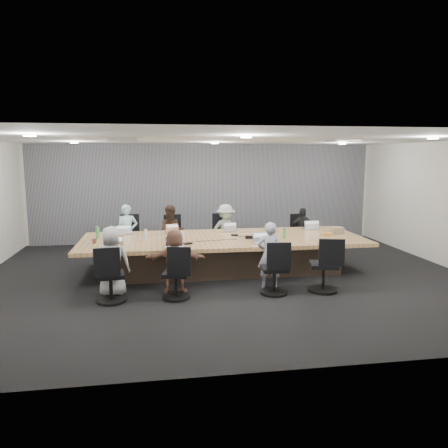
{
  "coord_description": "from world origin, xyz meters",
  "views": [
    {
      "loc": [
        -1.43,
        -8.6,
        2.49
      ],
      "look_at": [
        0.0,
        0.4,
        1.05
      ],
      "focal_mm": 35.0,
      "sensor_mm": 36.0,
      "label": 1
    }
  ],
  "objects": [
    {
      "name": "floor",
      "position": [
        0.0,
        0.0,
        0.0
      ],
      "size": [
        10.0,
        8.0,
        0.0
      ],
      "primitive_type": "cube",
      "color": "black",
      "rests_on": "ground"
    },
    {
      "name": "ceiling",
      "position": [
        0.0,
        0.0,
        2.8
      ],
      "size": [
        10.0,
        8.0,
        0.0
      ],
      "primitive_type": "cube",
      "color": "white",
      "rests_on": "wall_back"
    },
    {
      "name": "wall_back",
      "position": [
        0.0,
        4.0,
        1.4
      ],
      "size": [
        10.0,
        0.0,
        2.8
      ],
      "primitive_type": "cube",
      "rotation": [
        1.57,
        0.0,
        0.0
      ],
      "color": "beige",
      "rests_on": "ground"
    },
    {
      "name": "wall_front",
      "position": [
        0.0,
        -4.0,
        1.4
      ],
      "size": [
        10.0,
        0.0,
        2.8
      ],
      "primitive_type": "cube",
      "rotation": [
        -1.57,
        0.0,
        0.0
      ],
      "color": "beige",
      "rests_on": "ground"
    },
    {
      "name": "curtain",
      "position": [
        0.0,
        3.92,
        1.4
      ],
      "size": [
        9.8,
        0.04,
        2.8
      ],
      "primitive_type": "cube",
      "color": "gray",
      "rests_on": "ground"
    },
    {
      "name": "conference_table",
      "position": [
        0.0,
        0.5,
        0.4
      ],
      "size": [
        6.0,
        2.2,
        0.74
      ],
      "color": "#403127",
      "rests_on": "ground"
    },
    {
      "name": "chair_0",
      "position": [
        -2.1,
        2.2,
        0.43
      ],
      "size": [
        0.65,
        0.65,
        0.86
      ],
      "primitive_type": null,
      "rotation": [
        0.0,
        0.0,
        3.27
      ],
      "color": "black",
      "rests_on": "ground"
    },
    {
      "name": "chair_1",
      "position": [
        -1.05,
        2.2,
        0.4
      ],
      "size": [
        0.63,
        0.63,
        0.81
      ],
      "primitive_type": null,
      "rotation": [
        0.0,
        0.0,
        3.32
      ],
      "color": "black",
      "rests_on": "ground"
    },
    {
      "name": "chair_2",
      "position": [
        0.27,
        2.2,
        0.41
      ],
      "size": [
        0.63,
        0.63,
        0.81
      ],
      "primitive_type": null,
      "rotation": [
        0.0,
        0.0,
        2.98
      ],
      "color": "black",
      "rests_on": "ground"
    },
    {
      "name": "chair_3",
      "position": [
        2.23,
        2.2,
        0.36
      ],
      "size": [
        0.6,
        0.6,
        0.72
      ],
      "primitive_type": null,
      "rotation": [
        0.0,
        0.0,
        3.4
      ],
      "color": "black",
      "rests_on": "ground"
    },
    {
      "name": "chair_4",
      "position": [
        -2.21,
        -1.2,
        0.39
      ],
      "size": [
        0.59,
        0.59,
        0.79
      ],
      "primitive_type": null,
      "rotation": [
        0.0,
        0.0,
        0.12
      ],
      "color": "black",
      "rests_on": "ground"
    },
    {
      "name": "chair_5",
      "position": [
        -1.1,
        -1.2,
        0.37
      ],
      "size": [
        0.6,
        0.6,
        0.75
      ],
      "primitive_type": null,
      "rotation": [
        0.0,
        0.0,
        -0.22
      ],
      "color": "black",
      "rests_on": "ground"
    },
    {
      "name": "chair_6",
      "position": [
        0.67,
        -1.2,
        0.39
      ],
      "size": [
        0.56,
        0.56,
        0.78
      ],
      "primitive_type": null,
      "rotation": [
        0.0,
        0.0,
        -0.06
      ],
      "color": "black",
      "rests_on": "ground"
    },
    {
      "name": "chair_7",
      "position": [
        1.6,
        -1.2,
        0.42
      ],
      "size": [
        0.68,
        0.68,
        0.84
      ],
      "primitive_type": null,
      "rotation": [
        0.0,
        0.0,
        -0.24
      ],
      "color": "black",
      "rests_on": "ground"
    },
    {
      "name": "person_0",
      "position": [
        -2.1,
        1.85,
        0.67
      ],
      "size": [
        0.51,
        0.36,
        1.34
      ],
      "primitive_type": "imported",
      "rotation": [
        0.0,
        0.0,
        6.36
      ],
      "color": "#A6D0E6",
      "rests_on": "ground"
    },
    {
      "name": "laptop_0",
      "position": [
        -2.1,
        1.3,
        0.75
      ],
      "size": [
        0.38,
        0.3,
        0.02
      ],
      "primitive_type": "cube",
      "rotation": [
        0.0,
        0.0,
        3.36
      ],
      "color": "#B2B2B7",
      "rests_on": "conference_table"
    },
    {
      "name": "person_1",
      "position": [
        -1.05,
        1.85,
        0.65
      ],
      "size": [
        0.65,
        0.52,
        1.3
      ],
      "primitive_type": "imported",
      "rotation": [
        0.0,
        0.0,
        6.24
      ],
      "color": "#33231C",
      "rests_on": "ground"
    },
    {
      "name": "laptop_1",
      "position": [
        -1.05,
        1.3,
        0.75
      ],
      "size": [
        0.31,
        0.23,
        0.02
      ],
      "primitive_type": "cube",
      "rotation": [
        0.0,
        0.0,
        3.28
      ],
      "color": "#8C6647",
      "rests_on": "conference_table"
    },
    {
      "name": "person_2",
      "position": [
        0.27,
        1.85,
        0.65
      ],
      "size": [
        0.93,
        0.68,
        1.3
      ],
      "primitive_type": "imported",
      "rotation": [
        0.0,
        0.0,
        6.54
      ],
      "color": "#94A397",
      "rests_on": "ground"
    },
    {
      "name": "laptop_2",
      "position": [
        0.27,
        1.3,
        0.75
      ],
      "size": [
        0.32,
        0.23,
        0.02
      ],
      "primitive_type": "cube",
      "rotation": [
        0.0,
        0.0,
        3.24
      ],
      "color": "#B2B2B7",
      "rests_on": "conference_table"
    },
    {
      "name": "person_3",
      "position": [
        2.23,
        1.85,
        0.59
      ],
      "size": [
        0.73,
        0.39,
        1.18
      ],
      "primitive_type": "imported",
      "rotation": [
        0.0,
        0.0,
        6.13
      ],
      "color": "black",
      "rests_on": "ground"
    },
    {
      "name": "laptop_3",
      "position": [
        2.23,
        1.3,
        0.75
      ],
      "size": [
        0.36,
        0.26,
        0.02
      ],
      "primitive_type": "cube",
      "rotation": [
        0.0,
        0.0,
        3.17
      ],
      "color": "#B2B2B7",
      "rests_on": "conference_table"
    },
    {
      "name": "person_4",
      "position": [
        -2.21,
        -0.85,
        0.63
      ],
      "size": [
        0.63,
        0.42,
        1.26
      ],
      "primitive_type": "imported",
      "rotation": [
        0.0,
        0.0,
        3.17
      ],
      "color": "#ABABAB",
      "rests_on": "ground"
    },
    {
      "name": "laptop_4",
      "position": [
        -2.21,
        -0.3,
        0.75
      ],
      "size": [
        0.31,
        0.22,
        0.02
      ],
      "primitive_type": "cube",
      "rotation": [
        0.0,
        0.0,
        0.01
      ],
      "color": "#8C6647",
      "rests_on": "conference_table"
    },
    {
      "name": "person_5",
      "position": [
        -1.1,
        -0.85,
        0.59
      ],
      "size": [
        1.13,
        0.49,
        1.18
      ],
      "primitive_type": "imported",
      "rotation": [
        0.0,
        0.0,
        3.01
      ],
      "color": "brown",
      "rests_on": "ground"
    },
    {
      "name": "laptop_5",
      "position": [
        -1.1,
        -0.3,
        0.75
      ],
      "size": [
        0.38,
        0.28,
        0.02
      ],
      "primitive_type": "cube",
      "rotation": [
        0.0,
        0.0,
        0.11
      ],
      "color": "#B2B2B7",
      "rests_on": "conference_table"
    },
    {
      "name": "person_6",
      "position": [
        0.67,
        -0.85,
        0.63
      ],
      "size": [
        0.52,
        0.4,
        1.27
      ],
      "primitive_type": "imported",
      "rotation": [
        0.0,
        0.0,
        2.91
      ],
      "color": "#999EB4",
      "rests_on": "ground"
    },
    {
      "name": "laptop_6",
      "position": [
        0.67,
        -0.3,
        0.75
      ],
      "size": [
        0.32,
        0.23,
        0.02
      ],
      "primitive_type": "cube",
      "rotation": [
        0.0,
        0.0,
        -0.05
      ],
      "color": "#B2B2B7",
      "rests_on": "conference_table"
    },
    {
      "name": "bottle_green_left",
      "position": [
        -2.65,
        0.79,
        0.87
      ],
      "size": [
        0.09,
        0.09,
        0.26
      ],
      "primitive_type": "cylinder",
      "rotation": [
        0.0,
        0.0,
        -0.28
      ],
      "color": "green",
      "rests_on": "conference_table"
    },
    {
      "name": "bottle_green_right",
      "position": [
        1.26,
        0.18,
        0.85
      ],
      "size": [
        0.08,
        0.08,
        0.23
      ],
      "primitive_type": "cylinder",
      "rotation": [
        0.0,
        0.0,
        0.29
      ],
      "color": "green",
      "rests_on": "conference_table"
    },
    {
      "name": "bottle_clear",
      "position": [
        -1.64,
        0.51,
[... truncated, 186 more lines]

